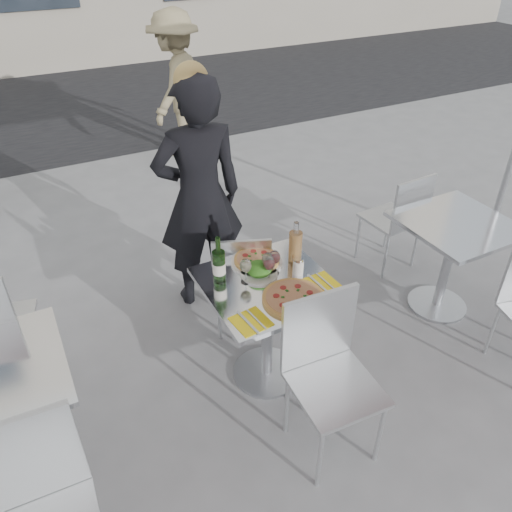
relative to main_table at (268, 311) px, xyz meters
name	(u,v)px	position (x,y,z in m)	size (l,w,h in m)	color
ground	(266,373)	(0.00, 0.00, -0.54)	(80.00, 80.00, 0.00)	slate
street_asphalt	(75,102)	(0.00, 6.50, -0.54)	(24.00, 5.00, 0.00)	black
main_table	(268,311)	(0.00, 0.00, 0.00)	(0.72, 0.72, 0.75)	#B7BABF
side_table_right	(452,248)	(1.50, 0.00, 0.00)	(0.72, 0.72, 0.75)	#B7BABF
chair_far	(241,275)	(0.04, 0.45, -0.04)	(0.50, 0.51, 0.84)	silver
chair_near	(327,364)	(0.07, -0.54, 0.02)	(0.45, 0.47, 0.95)	silver
side_chair_lnear	(35,512)	(-1.40, -0.67, 0.05)	(0.47, 0.48, 0.99)	silver
side_chair_rfar	(400,215)	(1.52, 0.57, -0.02)	(0.42, 0.43, 0.87)	silver
woman_diner	(199,197)	(-0.03, 0.95, 0.33)	(0.63, 0.42, 1.74)	black
pedestrian_b	(177,85)	(0.83, 3.77, 0.30)	(1.08, 0.62, 1.67)	#92835E
pizza_near	(294,298)	(0.06, -0.19, 0.22)	(0.35, 0.35, 0.02)	tan
pizza_far	(257,260)	(0.04, 0.21, 0.23)	(0.32, 0.32, 0.03)	white
salad_plate	(259,270)	(-0.01, 0.10, 0.25)	(0.22, 0.22, 0.09)	white
wine_bottle	(219,265)	(-0.24, 0.15, 0.32)	(0.07, 0.08, 0.29)	#26511E
carafe	(295,247)	(0.24, 0.10, 0.33)	(0.08, 0.08, 0.29)	tan
sugar_shaker	(298,266)	(0.20, 0.01, 0.26)	(0.06, 0.06, 0.11)	white
wineglass_white_a	(246,266)	(-0.11, 0.07, 0.32)	(0.07, 0.07, 0.16)	white
wineglass_white_b	(268,260)	(0.03, 0.07, 0.32)	(0.07, 0.07, 0.16)	white
wineglass_red_a	(269,264)	(0.02, 0.03, 0.32)	(0.07, 0.07, 0.16)	white
wineglass_red_b	(274,258)	(0.08, 0.07, 0.32)	(0.07, 0.07, 0.16)	white
napkin_left	(251,321)	(-0.24, -0.25, 0.21)	(0.20, 0.20, 0.01)	yellow
napkin_right	(321,283)	(0.27, -0.14, 0.21)	(0.19, 0.20, 0.01)	yellow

